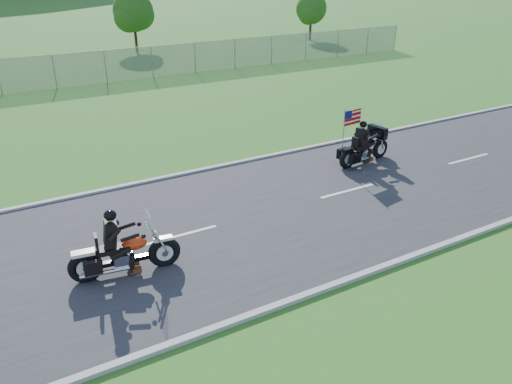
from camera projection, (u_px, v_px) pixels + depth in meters
ground at (243, 220)px, 15.07m from camera, size 420.00×420.00×0.00m
road at (243, 219)px, 15.06m from camera, size 120.00×8.00×0.04m
curb_north at (191, 172)px, 18.23m from camera, size 120.00×0.18×0.12m
curb_south at (323, 289)px, 11.86m from camera, size 120.00×0.18×0.12m
tree_fence_near at (134, 13)px, 40.10m from camera, size 3.52×3.28×4.75m
tree_fence_far at (311, 10)px, 45.74m from camera, size 3.08×2.87×4.20m
motorcycle_lead at (123, 254)px, 12.26m from camera, size 2.76×0.92×1.86m
motorcycle_follow at (364, 149)px, 18.91m from camera, size 2.58×0.93×2.15m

